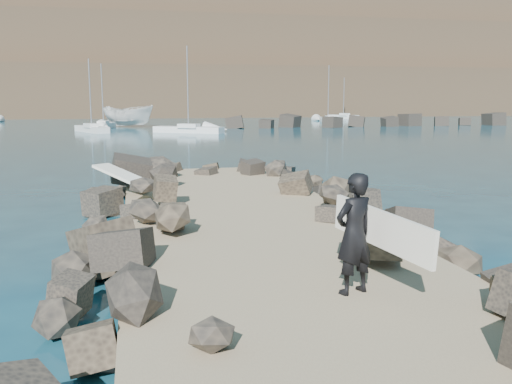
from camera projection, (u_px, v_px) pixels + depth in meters
ground at (248, 245)px, 14.26m from camera, size 800.00×800.00×0.00m
jetty at (266, 254)px, 12.28m from camera, size 6.00×26.00×0.60m
riprap_left at (128, 247)px, 12.13m from camera, size 2.60×22.00×1.00m
riprap_right at (381, 233)px, 13.33m from camera, size 2.60×22.00×1.00m
breakwater_secondary at (427, 121)px, 74.48m from camera, size 52.00×4.00×1.20m
headland at (174, 55)px, 168.03m from camera, size 360.00×140.00×32.00m
surfboard_resting at (127, 180)px, 18.05m from camera, size 2.24×2.46×0.09m
boat_imported at (128, 116)px, 71.59m from camera, size 7.50×6.13×2.77m
surfer_with_board at (358, 233)px, 8.82m from camera, size 1.20×2.30×1.91m
sailboat_a at (92, 129)px, 60.75m from camera, size 4.01×6.44×7.84m
sailboat_d at (328, 120)px, 87.03m from camera, size 2.52×7.32×8.64m
sailboat_f at (343, 117)px, 100.64m from camera, size 4.23×5.73×7.27m
sailboat_c at (188, 130)px, 59.76m from camera, size 7.31×5.37×9.06m
sailboat_b at (104, 126)px, 67.59m from camera, size 2.73×6.50×7.74m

